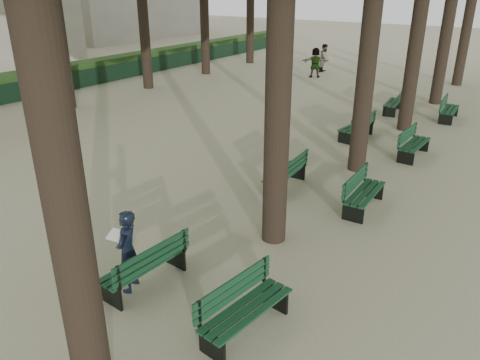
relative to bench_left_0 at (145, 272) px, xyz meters
The scene contains 16 objects.
ground 0.49m from the bench_left_0, 154.79° to the right, with size 120.00×120.00×0.00m, color tan.
bench_left_0 is the anchor object (origin of this frame).
bench_left_1 5.39m from the bench_left_0, 90.00° to the left, with size 0.69×1.83×0.92m.
bench_left_2 10.70m from the bench_left_0, 90.00° to the left, with size 0.81×1.86×0.92m.
bench_left_3 15.04m from the bench_left_0, 90.00° to the left, with size 0.77×1.85×0.92m.
bench_right_0 2.27m from the bench_left_0, ahead, with size 0.80×1.86×0.92m.
bench_right_1 5.80m from the bench_left_0, 67.01° to the left, with size 0.63×1.82×0.92m.
bench_right_2 10.14m from the bench_left_0, 77.07° to the left, with size 0.64×1.82×0.92m.
bench_right_3 15.31m from the bench_left_0, 81.48° to the left, with size 0.67×1.83×0.92m.
man_with_map 0.60m from the bench_left_0, 122.38° to the right, with size 0.70×0.71×1.60m.
pedestrian_a 23.49m from the bench_left_0, 106.44° to the left, with size 0.82×0.34×1.68m, color #262628.
pedestrian_e 21.48m from the bench_left_0, 107.14° to the left, with size 1.59×0.34×1.72m, color #262628.
pedestrian_d 26.18m from the bench_left_0, 100.71° to the left, with size 0.94×0.39×1.93m, color #262628.
fence 18.80m from the bench_left_0, 144.83° to the left, with size 0.08×42.00×0.90m, color black.
hedge 19.38m from the bench_left_0, 146.02° to the left, with size 1.20×42.00×1.20m, color #1F4016.
building_far 44.87m from the bench_left_0, 138.21° to the left, with size 12.00×16.00×7.00m, color #B7B2A3.
Camera 1 is at (5.93, -4.94, 5.29)m, focal length 35.00 mm.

